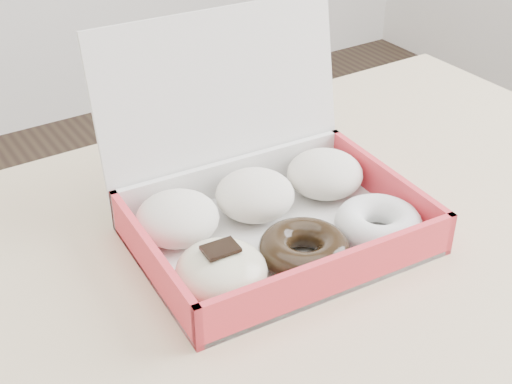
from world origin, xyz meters
TOP-DOWN VIEW (x-y plane):
  - table at (0.00, 0.00)m, footprint 1.20×0.80m
  - donut_box at (0.07, 0.10)m, footprint 0.31×0.28m

SIDE VIEW (x-z plane):
  - table at x=0.00m, z-range 0.30..1.05m
  - donut_box at x=0.07m, z-range 0.68..0.89m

